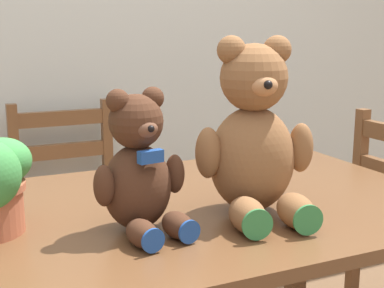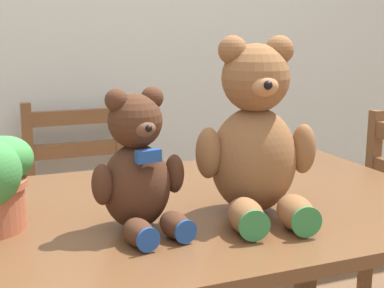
{
  "view_description": "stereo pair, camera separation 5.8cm",
  "coord_description": "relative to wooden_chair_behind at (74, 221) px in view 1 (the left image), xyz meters",
  "views": [
    {
      "loc": [
        -0.52,
        -0.75,
        1.2
      ],
      "look_at": [
        -0.03,
        0.32,
        0.95
      ],
      "focal_mm": 50.0,
      "sensor_mm": 36.0,
      "label": 1
    },
    {
      "loc": [
        -0.47,
        -0.78,
        1.2
      ],
      "look_at": [
        -0.03,
        0.32,
        0.95
      ],
      "focal_mm": 50.0,
      "sensor_mm": 36.0,
      "label": 2
    }
  ],
  "objects": [
    {
      "name": "wall_back",
      "position": [
        0.11,
        0.27,
        0.84
      ],
      "size": [
        8.0,
        0.04,
        2.6
      ],
      "primitive_type": "cube",
      "color": "silver",
      "rests_on": "ground_plane"
    },
    {
      "name": "dining_table",
      "position": [
        0.11,
        -0.85,
        0.21
      ],
      "size": [
        1.35,
        0.85,
        0.77
      ],
      "color": "brown",
      "rests_on": "ground_plane"
    },
    {
      "name": "teddy_bear_left",
      "position": [
        -0.05,
        -0.97,
        0.45
      ],
      "size": [
        0.22,
        0.23,
        0.31
      ],
      "rotation": [
        0.0,
        0.0,
        3.29
      ],
      "color": "#472819",
      "rests_on": "dining_table"
    },
    {
      "name": "wooden_chair_behind",
      "position": [
        0.0,
        0.0,
        0.0
      ],
      "size": [
        0.42,
        0.46,
        0.92
      ],
      "rotation": [
        0.0,
        0.0,
        3.14
      ],
      "color": "brown",
      "rests_on": "ground_plane"
    },
    {
      "name": "teddy_bear_right",
      "position": [
        0.24,
        -0.98,
        0.49
      ],
      "size": [
        0.3,
        0.32,
        0.42
      ],
      "rotation": [
        0.0,
        0.0,
        2.96
      ],
      "color": "brown",
      "rests_on": "dining_table"
    }
  ]
}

